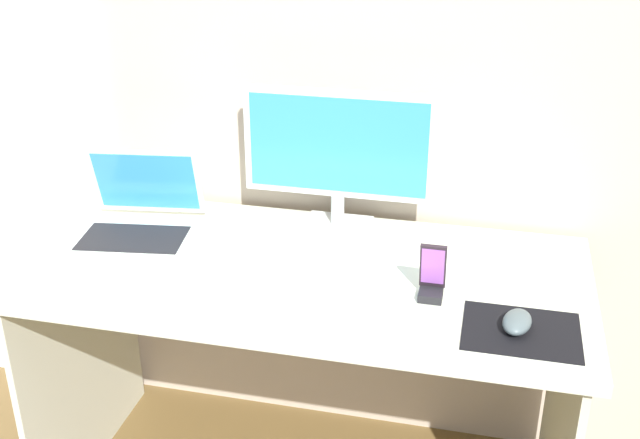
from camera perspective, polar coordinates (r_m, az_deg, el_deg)
name	(u,v)px	position (r m, az deg, el deg)	size (l,w,h in m)	color
wall_back	(338,28)	(2.11, 1.32, 13.85)	(6.00, 0.04, 2.50)	#B9A894
desk	(305,320)	(2.02, -1.13, -7.35)	(1.40, 0.67, 0.73)	beige
monitor	(338,153)	(2.06, 1.33, 4.85)	(0.51, 0.14, 0.39)	silver
laptop	(139,219)	(2.14, -13.14, 0.01)	(0.34, 0.33, 0.22)	silver
keyboard_external	(291,310)	(1.75, -2.15, -6.65)	(0.42, 0.13, 0.01)	white
mousepad	(521,331)	(1.74, 14.52, -7.91)	(0.25, 0.20, 0.00)	black
mouse	(517,322)	(1.73, 14.24, -7.28)	(0.06, 0.10, 0.04)	#485658
phone_in_dock	(432,279)	(1.81, 8.20, -4.34)	(0.06, 0.06, 0.14)	black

